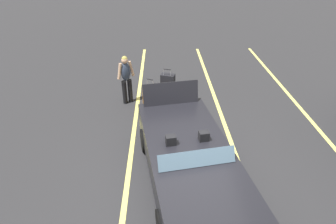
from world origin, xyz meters
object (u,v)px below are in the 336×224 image
at_px(duffel_bag, 175,108).
at_px(traveler_person, 126,77).
at_px(suitcase_large_black, 168,84).
at_px(convertible_car, 192,166).
at_px(suitcase_medium_bright, 150,97).

bearing_deg(duffel_bag, traveler_person, -114.23).
xyz_separation_m(suitcase_large_black, duffel_bag, (1.32, 0.20, -0.21)).
height_order(convertible_car, suitcase_medium_bright, convertible_car).
bearing_deg(suitcase_medium_bright, convertible_car, 41.60).
distance_m(suitcase_medium_bright, traveler_person, 0.99).
relative_size(convertible_car, traveler_person, 2.65).
distance_m(suitcase_large_black, traveler_person, 1.61).
height_order(convertible_car, duffel_bag, convertible_car).
xyz_separation_m(suitcase_medium_bright, traveler_person, (-0.20, -0.75, 0.62)).
bearing_deg(traveler_person, convertible_car, -5.32).
bearing_deg(convertible_car, suitcase_medium_bright, -174.29).
relative_size(suitcase_large_black, duffel_bag, 1.39).
relative_size(convertible_car, suitcase_medium_bright, 4.75).
bearing_deg(suitcase_medium_bright, traveler_person, -78.79).
distance_m(suitcase_large_black, suitcase_medium_bright, 1.03).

